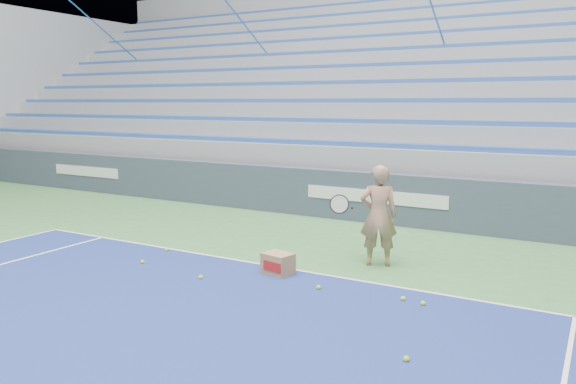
# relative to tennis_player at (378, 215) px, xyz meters

# --- Properties ---
(sponsor_barrier) EXTENTS (30.00, 0.32, 1.10)m
(sponsor_barrier) POSITION_rel_tennis_player_xyz_m (-1.18, 3.07, -0.27)
(sponsor_barrier) COLOR #374255
(sponsor_barrier) RESTS_ON ground
(bleachers) EXTENTS (31.00, 9.15, 7.30)m
(bleachers) POSITION_rel_tennis_player_xyz_m (-1.18, 8.79, 1.53)
(bleachers) COLOR gray
(bleachers) RESTS_ON ground
(tennis_player) EXTENTS (0.96, 0.92, 1.64)m
(tennis_player) POSITION_rel_tennis_player_xyz_m (0.00, 0.00, 0.00)
(tennis_player) COLOR tan
(tennis_player) RESTS_ON ground
(ball_box) EXTENTS (0.50, 0.42, 0.33)m
(ball_box) POSITION_rel_tennis_player_xyz_m (-1.14, -1.23, -0.66)
(ball_box) COLOR #9E784C
(ball_box) RESTS_ON ground
(tennis_ball_0) EXTENTS (0.07, 0.07, 0.07)m
(tennis_ball_0) POSITION_rel_tennis_player_xyz_m (0.91, -1.42, -0.79)
(tennis_ball_0) COLOR #B6E22E
(tennis_ball_0) RESTS_ON ground
(tennis_ball_1) EXTENTS (0.07, 0.07, 0.07)m
(tennis_ball_1) POSITION_rel_tennis_player_xyz_m (-3.35, -1.85, -0.79)
(tennis_ball_1) COLOR #B6E22E
(tennis_ball_1) RESTS_ON ground
(tennis_ball_2) EXTENTS (0.07, 0.07, 0.07)m
(tennis_ball_2) POSITION_rel_tennis_player_xyz_m (1.50, -3.11, -0.79)
(tennis_ball_2) COLOR #B6E22E
(tennis_ball_2) RESTS_ON ground
(tennis_ball_3) EXTENTS (0.07, 0.07, 0.07)m
(tennis_ball_3) POSITION_rel_tennis_player_xyz_m (1.19, -1.46, -0.79)
(tennis_ball_3) COLOR #B6E22E
(tennis_ball_3) RESTS_ON ground
(tennis_ball_4) EXTENTS (0.07, 0.07, 0.07)m
(tennis_ball_4) POSITION_rel_tennis_player_xyz_m (-2.01, -2.02, -0.79)
(tennis_ball_4) COLOR #B6E22E
(tennis_ball_4) RESTS_ON ground
(tennis_ball_5) EXTENTS (0.07, 0.07, 0.07)m
(tennis_ball_5) POSITION_rel_tennis_player_xyz_m (-3.52, -1.07, -0.79)
(tennis_ball_5) COLOR #B6E22E
(tennis_ball_5) RESTS_ON ground
(tennis_ball_6) EXTENTS (0.07, 0.07, 0.07)m
(tennis_ball_6) POSITION_rel_tennis_player_xyz_m (-0.28, -1.56, -0.79)
(tennis_ball_6) COLOR #B6E22E
(tennis_ball_6) RESTS_ON ground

